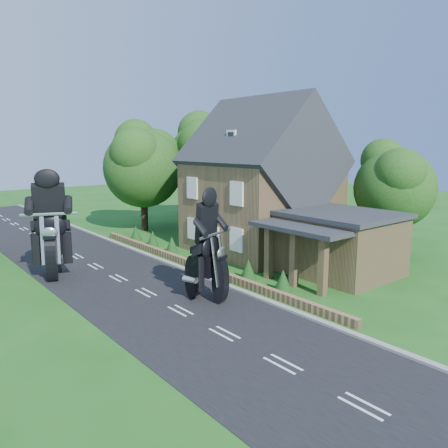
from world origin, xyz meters
TOP-DOWN VIEW (x-y plane):
  - ground at (0.00, 0.00)m, footprint 120.00×120.00m
  - road at (0.00, 0.00)m, footprint 7.00×80.00m
  - kerb at (3.65, 0.00)m, footprint 0.30×80.00m
  - garden_wall at (4.30, 5.00)m, footprint 0.30×22.00m
  - house at (10.49, 6.00)m, footprint 9.54×8.64m
  - annex at (9.87, -0.80)m, footprint 7.05×5.94m
  - tree_annex_side at (17.13, 0.10)m, footprint 5.64×5.20m
  - tree_house_right at (16.65, 8.62)m, footprint 6.51×6.00m
  - tree_behind_house at (14.18, 16.14)m, footprint 7.81×7.20m
  - tree_behind_left at (8.16, 17.13)m, footprint 6.94×6.40m
  - shrub_a at (5.30, -1.00)m, footprint 0.90×0.90m
  - shrub_b at (5.30, 1.50)m, footprint 0.90×0.90m
  - shrub_c at (5.30, 4.00)m, footprint 0.90×0.90m
  - shrub_d at (5.30, 9.00)m, footprint 0.90×0.90m
  - shrub_e at (5.30, 11.50)m, footprint 0.90×0.90m
  - shrub_f at (5.30, 14.00)m, footprint 0.90×0.90m
  - motorcycle_lead at (1.68, 0.33)m, footprint 0.97×1.72m
  - motorcycle_follow at (-2.59, 8.34)m, footprint 1.18×1.91m

SIDE VIEW (x-z plane):
  - ground at x=0.00m, z-range 0.00..0.00m
  - road at x=0.00m, z-range 0.00..0.02m
  - kerb at x=3.65m, z-range 0.00..0.12m
  - garden_wall at x=4.30m, z-range 0.00..0.40m
  - shrub_a at x=5.30m, z-range 0.00..1.10m
  - shrub_b at x=5.30m, z-range 0.00..1.10m
  - shrub_c at x=5.30m, z-range 0.00..1.10m
  - shrub_d at x=5.30m, z-range 0.00..1.10m
  - shrub_e at x=5.30m, z-range 0.00..1.10m
  - shrub_f at x=5.30m, z-range 0.00..1.10m
  - motorcycle_lead at x=1.68m, z-range 0.00..1.56m
  - motorcycle_follow at x=-2.59m, z-range 0.00..1.74m
  - annex at x=9.87m, z-range 0.05..3.49m
  - house at x=10.49m, z-range -0.78..9.46m
  - tree_annex_side at x=17.13m, z-range 0.95..8.43m
  - tree_house_right at x=16.65m, z-range 0.99..9.39m
  - tree_behind_left at x=8.16m, z-range 1.15..10.31m
  - tree_behind_house at x=14.18m, z-range 1.19..11.27m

